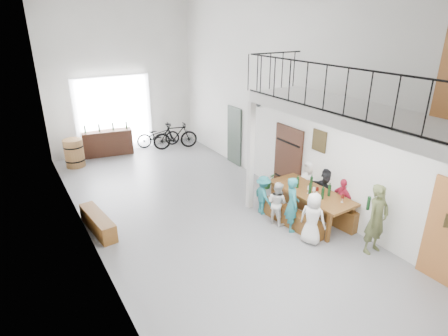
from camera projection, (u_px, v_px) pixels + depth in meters
floor at (199, 212)px, 9.89m from camera, size 12.00×12.00×0.00m
room_walls at (195, 75)px, 8.55m from camera, size 12.00×12.00×12.00m
gateway_portal at (114, 115)px, 13.87m from camera, size 2.80×0.08×2.80m
right_wall_decor at (332, 152)px, 9.04m from camera, size 0.07×8.28×5.07m
balcony at (361, 118)px, 7.24m from camera, size 1.52×5.62×4.00m
tasting_table at (311, 194)px, 9.25m from camera, size 1.00×2.27×0.79m
bench_inner at (291, 218)px, 9.17m from camera, size 0.46×1.86×0.42m
bench_wall at (319, 206)px, 9.63m from camera, size 0.52×2.29×0.52m
tableware at (316, 188)px, 9.04m from camera, size 0.42×1.22×0.35m
side_bench at (98, 223)px, 8.94m from camera, size 0.52×1.59×0.44m
oak_barrel at (74, 153)px, 12.71m from camera, size 0.65×0.65×0.96m
serving_counter at (108, 143)px, 13.80m from camera, size 1.81×0.77×0.93m
counter_bottles at (106, 127)px, 13.56m from camera, size 1.50×0.26×0.28m
guest_left_a at (313, 218)px, 8.34m from camera, size 0.60×0.70×1.22m
guest_left_b at (292, 204)px, 8.82m from camera, size 0.50×0.59×1.36m
guest_left_c at (277, 203)px, 9.18m from camera, size 0.54×0.62×1.10m
guest_left_d at (263, 195)px, 9.63m from camera, size 0.45×0.71×1.05m
guest_right_a at (342, 201)px, 9.15m from camera, size 0.30×0.70×1.19m
guest_right_b at (326, 191)px, 9.59m from camera, size 0.65×1.24×1.28m
guest_right_c at (308, 183)px, 10.10m from camera, size 0.43×0.63×1.25m
host_standing at (377, 219)px, 7.95m from camera, size 0.59×0.39×1.58m
potted_plant at (267, 181)px, 11.19m from camera, size 0.45×0.40×0.46m
bicycle_near at (158, 136)px, 14.70m from camera, size 1.76×0.85×0.89m
bicycle_far at (175, 136)px, 14.42m from camera, size 1.78×0.88×1.03m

